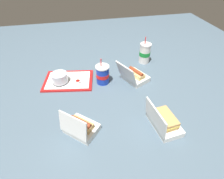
# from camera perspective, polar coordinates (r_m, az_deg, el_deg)

# --- Properties ---
(ground_plane) EXTENTS (3.20, 3.20, 0.00)m
(ground_plane) POSITION_cam_1_polar(r_m,az_deg,el_deg) (1.24, -0.56, -1.96)
(ground_plane) COLOR #4C6070
(food_tray) EXTENTS (0.41, 0.32, 0.01)m
(food_tray) POSITION_cam_1_polar(r_m,az_deg,el_deg) (1.41, -14.00, 2.87)
(food_tray) COLOR red
(food_tray) RESTS_ON ground_plane
(cake_container) EXTENTS (0.12, 0.12, 0.08)m
(cake_container) POSITION_cam_1_polar(r_m,az_deg,el_deg) (1.38, -16.68, 3.57)
(cake_container) COLOR black
(cake_container) RESTS_ON food_tray
(ketchup_cup) EXTENTS (0.04, 0.04, 0.02)m
(ketchup_cup) POSITION_cam_1_polar(r_m,az_deg,el_deg) (1.35, -11.06, 2.47)
(ketchup_cup) COLOR white
(ketchup_cup) RESTS_ON food_tray
(napkin_stack) EXTENTS (0.13, 0.13, 0.00)m
(napkin_stack) POSITION_cam_1_polar(r_m,az_deg,el_deg) (1.45, -13.80, 4.38)
(napkin_stack) COLOR white
(napkin_stack) RESTS_ON food_tray
(plastic_fork) EXTENTS (0.10, 0.07, 0.00)m
(plastic_fork) POSITION_cam_1_polar(r_m,az_deg,el_deg) (1.35, -11.91, 1.88)
(plastic_fork) COLOR white
(plastic_fork) RESTS_ON food_tray
(clamshell_hotdog_front) EXTENTS (0.27, 0.25, 0.18)m
(clamshell_hotdog_front) POSITION_cam_1_polar(r_m,az_deg,el_deg) (1.37, 7.35, 4.41)
(clamshell_hotdog_front) COLOR white
(clamshell_hotdog_front) RESTS_ON ground_plane
(clamshell_sandwich_corner) EXTENTS (0.17, 0.23, 0.17)m
(clamshell_sandwich_corner) POSITION_cam_1_polar(r_m,az_deg,el_deg) (1.07, 16.64, -9.95)
(clamshell_sandwich_corner) COLOR white
(clamshell_sandwich_corner) RESTS_ON ground_plane
(clamshell_hotdog_right) EXTENTS (0.23, 0.22, 0.17)m
(clamshell_hotdog_right) POSITION_cam_1_polar(r_m,az_deg,el_deg) (1.02, -10.20, -11.96)
(clamshell_hotdog_right) COLOR white
(clamshell_hotdog_right) RESTS_ON ground_plane
(soda_cup_front) EXTENTS (0.10, 0.10, 0.24)m
(soda_cup_front) POSITION_cam_1_polar(r_m,az_deg,el_deg) (1.59, 10.64, 11.59)
(soda_cup_front) COLOR white
(soda_cup_front) RESTS_ON ground_plane
(soda_cup_center) EXTENTS (0.10, 0.10, 0.21)m
(soda_cup_center) POSITION_cam_1_polar(r_m,az_deg,el_deg) (1.32, -3.09, 4.93)
(soda_cup_center) COLOR #1938B7
(soda_cup_center) RESTS_ON ground_plane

